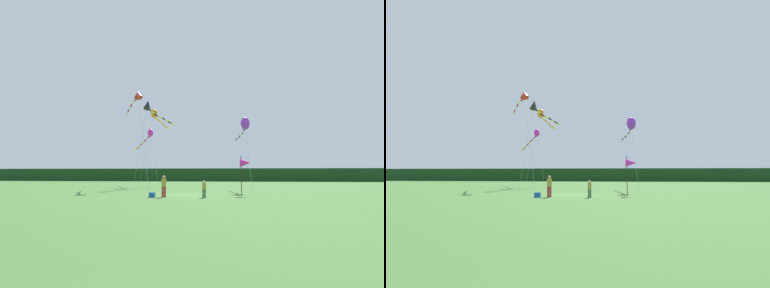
{
  "view_description": "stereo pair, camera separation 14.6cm",
  "coord_description": "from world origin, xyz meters",
  "views": [
    {
      "loc": [
        3.53,
        -25.62,
        1.84
      ],
      "look_at": [
        0.0,
        6.0,
        4.99
      ],
      "focal_mm": 27.69,
      "sensor_mm": 36.0,
      "label": 1
    },
    {
      "loc": [
        3.68,
        -25.6,
        1.84
      ],
      "look_at": [
        0.0,
        6.0,
        4.99
      ],
      "focal_mm": 27.69,
      "sensor_mm": 36.0,
      "label": 2
    }
  ],
  "objects": [
    {
      "name": "cooler_box",
      "position": [
        -2.05,
        -3.19,
        0.19
      ],
      "size": [
        0.45,
        0.32,
        0.38
      ],
      "primitive_type": "cube",
      "color": "#1959B2",
      "rests_on": "ground"
    },
    {
      "name": "person_adult",
      "position": [
        -1.21,
        -2.86,
        0.93
      ],
      "size": [
        0.37,
        0.37,
        1.66
      ],
      "color": "#B23338",
      "rests_on": "ground"
    },
    {
      "name": "kite_black",
      "position": [
        -6.51,
        13.0,
        10.78
      ],
      "size": [
        3.76,
        8.68,
        11.74
      ],
      "color": "#B2B2B2",
      "rests_on": "ground"
    },
    {
      "name": "distant_treeline",
      "position": [
        0.0,
        45.0,
        1.49
      ],
      "size": [
        108.0,
        3.89,
        2.97
      ],
      "primitive_type": "cube",
      "color": "#193D19",
      "rests_on": "ground"
    },
    {
      "name": "banner_flag_pole",
      "position": [
        5.23,
        -0.07,
        2.7
      ],
      "size": [
        0.9,
        0.7,
        3.33
      ],
      "color": "black",
      "rests_on": "ground"
    },
    {
      "name": "kite_red",
      "position": [
        -7.16,
        9.03,
        11.27
      ],
      "size": [
        5.15,
        7.31,
        12.08
      ],
      "color": "#B2B2B2",
      "rests_on": "ground"
    },
    {
      "name": "kite_orange",
      "position": [
        -6.74,
        16.98,
        10.51
      ],
      "size": [
        2.41,
        8.8,
        11.44
      ],
      "color": "#B2B2B2",
      "rests_on": "ground"
    },
    {
      "name": "kite_purple",
      "position": [
        5.72,
        6.99,
        7.14
      ],
      "size": [
        1.67,
        6.65,
        8.06
      ],
      "color": "#B2B2B2",
      "rests_on": "ground"
    },
    {
      "name": "ground_plane",
      "position": [
        0.0,
        0.0,
        0.0
      ],
      "size": [
        120.0,
        120.0,
        0.0
      ],
      "primitive_type": "plane",
      "color": "#477533"
    },
    {
      "name": "person_child",
      "position": [
        1.93,
        -2.98,
        0.73
      ],
      "size": [
        0.29,
        0.29,
        1.31
      ],
      "color": "#3F724C",
      "rests_on": "ground"
    },
    {
      "name": "kite_magenta",
      "position": [
        -7.4,
        15.59,
        7.23
      ],
      "size": [
        5.57,
        7.15,
        8.2
      ],
      "color": "#B2B2B2",
      "rests_on": "ground"
    }
  ]
}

